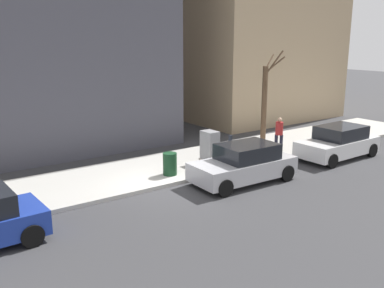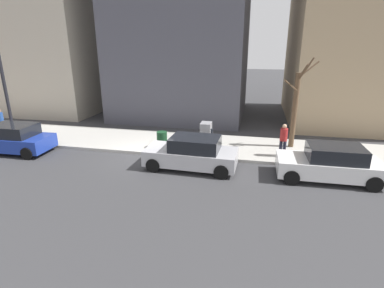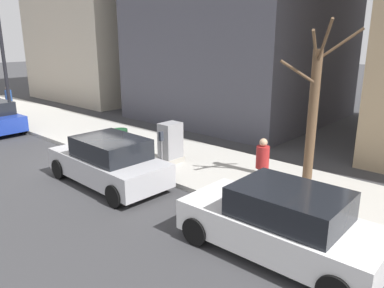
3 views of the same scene
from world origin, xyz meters
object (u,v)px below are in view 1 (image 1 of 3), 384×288
parked_car_white (338,143)px  bare_tree (265,102)px  trash_bin (170,164)px  pedestrian_near_meter (279,132)px  parking_meter (230,147)px  parked_car_silver (244,164)px  utility_box (210,147)px

parked_car_white → bare_tree: bearing=16.8°
trash_bin → pedestrian_near_meter: size_ratio=0.54×
parked_car_white → parking_meter: 5.53m
parked_car_white → trash_bin: (2.04, 8.06, -0.14)m
trash_bin → pedestrian_near_meter: (0.04, -6.28, 0.49)m
bare_tree → parked_car_silver: bearing=128.1°
parking_meter → pedestrian_near_meter: size_ratio=0.81×
parked_car_silver → parking_meter: bearing=-20.4°
parked_car_white → parked_car_silver: size_ratio=0.99×
bare_tree → trash_bin: size_ratio=5.31×
parked_car_white → trash_bin: size_ratio=4.70×
parking_meter → trash_bin: (0.45, 2.77, -0.38)m
bare_tree → pedestrian_near_meter: size_ratio=2.88×
bare_tree → trash_bin: bare_tree is taller
bare_tree → pedestrian_near_meter: bare_tree is taller
bare_tree → trash_bin: 7.29m
parked_car_white → pedestrian_near_meter: bearing=39.6°
parked_car_silver → parking_meter: (1.62, -0.66, 0.24)m
trash_bin → pedestrian_near_meter: pedestrian_near_meter is taller
parked_car_silver → trash_bin: 2.96m
utility_box → bare_tree: 4.95m
bare_tree → utility_box: bearing=105.7°
pedestrian_near_meter → parked_car_silver: bearing=74.8°
utility_box → bare_tree: size_ratio=0.30×
utility_box → pedestrian_near_meter: 3.98m
parked_car_white → bare_tree: size_ratio=0.88×
parking_meter → bare_tree: 4.82m
parking_meter → pedestrian_near_meter: pedestrian_near_meter is taller
trash_bin → parked_car_white: bearing=-104.2°
utility_box → parked_car_white: bearing=-113.1°
trash_bin → pedestrian_near_meter: bearing=-89.6°
utility_box → trash_bin: utility_box is taller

